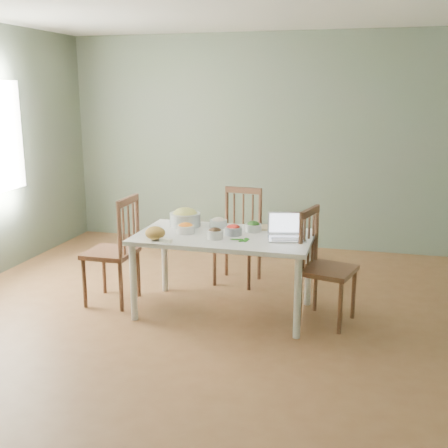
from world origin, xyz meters
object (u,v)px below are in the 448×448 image
(dining_table, at_px, (224,274))
(chair_far, at_px, (237,237))
(laptop, at_px, (287,227))
(bowl_squash, at_px, (185,217))
(chair_right, at_px, (328,267))
(chair_left, at_px, (111,250))
(bread_boule, at_px, (155,233))

(dining_table, height_order, chair_far, chair_far)
(chair_far, xyz_separation_m, laptop, (0.64, -0.84, 0.35))
(dining_table, relative_size, bowl_squash, 5.35)
(chair_far, height_order, chair_right, chair_right)
(chair_far, bearing_deg, laptop, -46.68)
(dining_table, xyz_separation_m, chair_far, (-0.08, 0.82, 0.13))
(chair_left, relative_size, laptop, 3.25)
(chair_right, distance_m, bowl_squash, 1.43)
(chair_far, bearing_deg, chair_right, -32.78)
(chair_far, relative_size, laptop, 3.12)
(chair_left, bearing_deg, bread_boule, 64.87)
(chair_left, height_order, chair_right, chair_left)
(chair_far, height_order, laptop, chair_far)
(chair_far, relative_size, bowl_squash, 3.40)
(chair_right, bearing_deg, chair_left, 105.99)
(chair_far, xyz_separation_m, chair_left, (-1.03, -0.85, 0.02))
(chair_left, height_order, bread_boule, chair_left)
(chair_left, relative_size, chair_right, 1.04)
(chair_right, xyz_separation_m, laptop, (-0.36, -0.03, 0.34))
(bread_boule, relative_size, laptop, 0.55)
(bread_boule, bearing_deg, laptop, 14.52)
(chair_right, xyz_separation_m, bowl_squash, (-1.38, 0.21, 0.32))
(dining_table, relative_size, chair_far, 1.57)
(dining_table, distance_m, bowl_squash, 0.67)
(chair_right, distance_m, laptop, 0.50)
(chair_right, xyz_separation_m, bread_boule, (-1.47, -0.32, 0.29))
(bowl_squash, relative_size, laptop, 0.92)
(laptop, bearing_deg, chair_far, 114.00)
(bread_boule, bearing_deg, chair_left, 154.91)
(chair_far, bearing_deg, chair_left, -134.61)
(bread_boule, bearing_deg, chair_far, 67.69)
(chair_far, xyz_separation_m, chair_right, (1.01, -0.80, 0.00))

